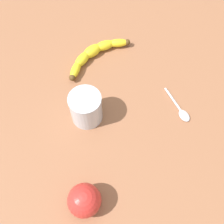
# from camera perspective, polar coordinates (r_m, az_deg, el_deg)

# --- Properties ---
(wooden_tabletop) EXTENTS (1.20, 1.20, 0.03)m
(wooden_tabletop) POSITION_cam_1_polar(r_m,az_deg,el_deg) (0.70, -1.80, 0.38)
(wooden_tabletop) COLOR #905C3E
(wooden_tabletop) RESTS_ON ground
(banana) EXTENTS (0.22, 0.07, 0.03)m
(banana) POSITION_cam_1_polar(r_m,az_deg,el_deg) (0.78, -3.80, 12.61)
(banana) COLOR yellow
(banana) RESTS_ON wooden_tabletop
(smoothie_glass) EXTENTS (0.08, 0.08, 0.09)m
(smoothie_glass) POSITION_cam_1_polar(r_m,az_deg,el_deg) (0.64, -5.68, 0.88)
(smoothie_glass) COLOR silver
(smoothie_glass) RESTS_ON wooden_tabletop
(apple_fruit) EXTENTS (0.07, 0.07, 0.07)m
(apple_fruit) POSITION_cam_1_polar(r_m,az_deg,el_deg) (0.57, -6.04, -18.55)
(apple_fruit) COLOR red
(apple_fruit) RESTS_ON wooden_tabletop
(teaspoon) EXTENTS (0.05, 0.11, 0.01)m
(teaspoon) POSITION_cam_1_polar(r_m,az_deg,el_deg) (0.70, 15.12, -0.33)
(teaspoon) COLOR silver
(teaspoon) RESTS_ON wooden_tabletop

